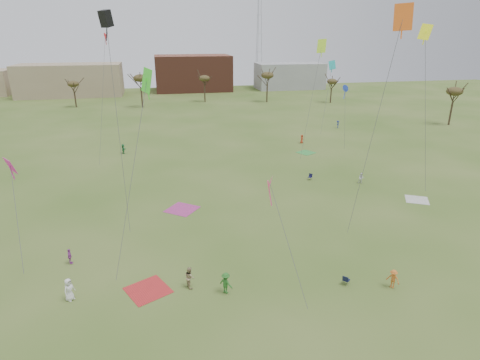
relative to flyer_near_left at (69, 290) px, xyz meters
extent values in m
plane|color=#38571B|center=(15.28, -2.94, -0.93)|extent=(260.00, 260.00, 0.00)
imported|color=silver|center=(0.00, 0.00, 0.00)|extent=(1.03, 1.09, 1.87)
imported|color=#276722|center=(11.98, -1.53, -0.03)|extent=(1.30, 1.30, 1.81)
imported|color=#9C8963|center=(9.25, -0.16, -0.02)|extent=(0.89, 1.03, 1.83)
imported|color=#CA6925|center=(25.35, -3.54, -0.12)|extent=(1.12, 1.21, 1.63)
imported|color=#A243A1|center=(-0.99, 5.46, -0.20)|extent=(0.49, 0.91, 1.47)
imported|color=silver|center=(34.27, 18.96, -0.18)|extent=(0.89, 0.80, 1.51)
imported|color=#297B43|center=(1.26, 40.32, -0.11)|extent=(1.12, 1.58, 1.64)
imported|color=#AD381D|center=(33.50, 40.68, -0.13)|extent=(0.92, 0.90, 1.60)
imported|color=navy|center=(45.44, 51.07, -0.14)|extent=(0.85, 1.15, 1.60)
cube|color=red|center=(5.87, 0.03, -0.93)|extent=(4.12, 4.12, 0.03)
cube|color=silver|center=(38.35, 12.22, -0.93)|extent=(3.60, 3.60, 0.03)
cube|color=#AE357F|center=(9.57, 15.20, -0.93)|extent=(4.52, 4.52, 0.03)
cube|color=green|center=(32.10, 34.50, -0.93)|extent=(3.55, 3.55, 0.03)
cube|color=#141A37|center=(21.88, -2.37, -0.51)|extent=(0.71, 0.71, 0.04)
cube|color=#141A37|center=(21.71, -2.53, -0.28)|extent=(0.44, 0.45, 0.44)
cube|color=#121233|center=(27.86, 21.59, -0.51)|extent=(0.71, 0.71, 0.04)
cube|color=#121233|center=(28.02, 21.75, -0.28)|extent=(0.45, 0.44, 0.44)
cube|color=#AEE826|center=(32.58, 31.98, 16.63)|extent=(1.05, 1.05, 2.05)
cube|color=#AEE826|center=(32.58, 31.98, 15.91)|extent=(0.08, 0.08, 1.85)
cylinder|color=#4C4C51|center=(30.69, 30.18, 8.30)|extent=(3.82, 3.64, 16.67)
cube|color=#38D525|center=(6.95, 5.50, 14.97)|extent=(0.97, 0.97, 1.90)
cube|color=#38D525|center=(6.95, 5.50, 14.30)|extent=(0.08, 0.08, 1.71)
cylinder|color=#4C4C51|center=(5.19, 3.02, 7.47)|extent=(3.57, 4.99, 15.02)
cube|color=teal|center=(41.50, 47.53, 12.56)|extent=(0.91, 0.91, 1.78)
cube|color=teal|center=(41.50, 47.53, 11.93)|extent=(0.08, 0.08, 1.60)
cylinder|color=#4C4C51|center=(39.82, 45.24, 6.26)|extent=(3.40, 4.62, 12.61)
cube|color=#CD248E|center=(-5.45, 8.80, 7.54)|extent=(0.81, 0.81, 1.58)
cube|color=#CD248E|center=(-5.45, 8.80, 6.99)|extent=(0.08, 0.08, 1.42)
cylinder|color=#4C4C51|center=(-4.76, 5.91, 3.75)|extent=(1.42, 5.82, 7.60)
cube|color=#F9FF1A|center=(36.58, 13.12, 18.62)|extent=(0.85, 0.85, 1.67)
cube|color=#F9FF1A|center=(36.58, 13.12, 18.03)|extent=(0.08, 0.08, 1.50)
cylinder|color=#4C4C51|center=(38.12, 12.88, 9.29)|extent=(3.12, 0.52, 18.66)
cube|color=orange|center=(28.38, 4.72, 19.78)|extent=(1.11, 1.11, 2.17)
cube|color=orange|center=(28.38, 4.72, 19.02)|extent=(0.08, 0.08, 1.96)
cylinder|color=#4C4C51|center=(26.79, 4.56, 9.87)|extent=(3.23, 0.36, 19.82)
cone|color=#DB4571|center=(15.40, -1.46, 8.15)|extent=(1.25, 0.09, 1.25)
cube|color=#DB4571|center=(15.40, -1.46, 7.36)|extent=(0.08, 0.08, 2.04)
cylinder|color=#4C4C51|center=(16.31, -3.64, 4.06)|extent=(1.87, 4.41, 8.20)
cone|color=blue|center=(38.17, 34.19, 9.88)|extent=(1.17, 0.09, 1.17)
cube|color=blue|center=(38.17, 34.19, 9.13)|extent=(0.08, 0.08, 1.92)
cylinder|color=#4C4C51|center=(38.18, 33.32, 4.92)|extent=(0.04, 1.79, 9.92)
cube|color=black|center=(3.60, 12.53, 19.74)|extent=(0.84, 0.84, 1.43)
cube|color=black|center=(3.60, 12.53, 18.90)|extent=(0.08, 0.08, 2.15)
cylinder|color=#4C4C51|center=(3.84, 10.72, 9.85)|extent=(0.52, 3.66, 19.78)
cone|color=red|center=(0.63, 37.72, 18.08)|extent=(0.87, 0.06, 0.87)
cube|color=red|center=(0.63, 37.72, 17.53)|extent=(0.08, 0.08, 1.42)
cylinder|color=#4C4C51|center=(-0.48, 34.73, 9.02)|extent=(2.27, 6.01, 18.13)
cylinder|color=#3A2B1E|center=(-14.72, 89.06, 1.23)|extent=(0.40, 0.40, 4.32)
ellipsoid|color=#473D1E|center=(-14.72, 89.06, 5.40)|extent=(3.02, 3.02, 1.58)
cylinder|color=#3A2B1E|center=(3.28, 85.06, 1.77)|extent=(0.40, 0.40, 5.40)
ellipsoid|color=#473D1E|center=(3.28, 85.06, 6.99)|extent=(3.78, 3.78, 1.98)
cylinder|color=#3A2B1E|center=(21.28, 91.06, 1.41)|extent=(0.40, 0.40, 4.68)
ellipsoid|color=#473D1E|center=(21.28, 91.06, 5.93)|extent=(3.28, 3.28, 1.72)
cylinder|color=#3A2B1E|center=(39.28, 87.06, 1.71)|extent=(0.40, 0.40, 5.28)
ellipsoid|color=#473D1E|center=(39.28, 87.06, 6.81)|extent=(3.70, 3.70, 1.94)
cylinder|color=#3A2B1E|center=(57.28, 82.06, 1.17)|extent=(0.40, 0.40, 4.20)
ellipsoid|color=#473D1E|center=(57.28, 82.06, 5.23)|extent=(2.94, 2.94, 1.54)
cylinder|color=#3A2B1E|center=(71.28, 49.06, 1.59)|extent=(0.40, 0.40, 5.04)
ellipsoid|color=#473D1E|center=(71.28, 49.06, 6.46)|extent=(3.53, 3.53, 1.85)
cube|color=#937F60|center=(-19.72, 112.06, 4.07)|extent=(32.00, 14.00, 10.00)
cube|color=brown|center=(20.28, 117.06, 5.07)|extent=(26.00, 16.00, 12.00)
cube|color=gray|center=(55.28, 115.06, 3.57)|extent=(24.00, 12.00, 9.00)
cylinder|color=#9EA3A8|center=(46.18, 122.06, 18.07)|extent=(0.16, 0.16, 38.00)
cylinder|color=#9EA3A8|center=(44.83, 122.84, 18.07)|extent=(0.16, 0.16, 38.00)
cylinder|color=#9EA3A8|center=(44.83, 121.28, 18.07)|extent=(0.16, 0.16, 38.00)
camera|label=1|loc=(7.79, -27.80, 18.59)|focal=29.74mm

